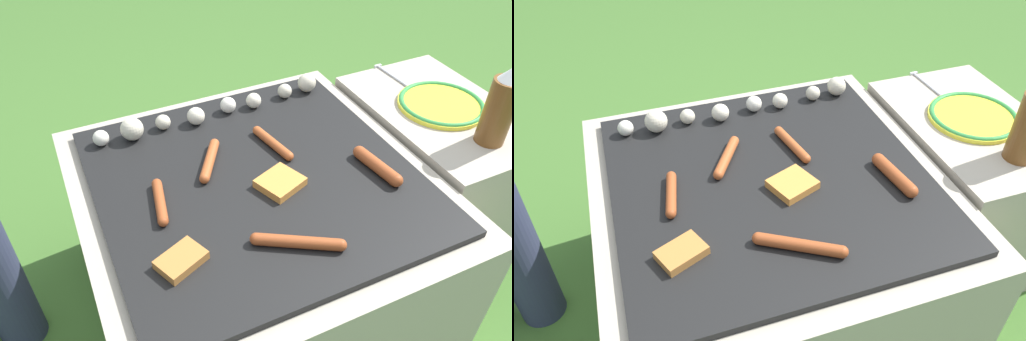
# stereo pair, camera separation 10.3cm
# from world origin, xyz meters

# --- Properties ---
(ground_plane) EXTENTS (14.00, 14.00, 0.00)m
(ground_plane) POSITION_xyz_m (0.00, 0.00, 0.00)
(ground_plane) COLOR #3D6628
(grill) EXTENTS (0.83, 0.83, 0.45)m
(grill) POSITION_xyz_m (0.00, 0.00, 0.22)
(grill) COLOR #A89E8C
(grill) RESTS_ON ground_plane
(side_ledge) EXTENTS (0.36, 0.56, 0.45)m
(side_ledge) POSITION_xyz_m (0.61, 0.04, 0.22)
(side_ledge) COLOR #A89E8C
(side_ledge) RESTS_ON ground_plane
(sausage_front_right) EXTENTS (0.17, 0.11, 0.03)m
(sausage_front_right) POSITION_xyz_m (-0.02, -0.23, 0.46)
(sausage_front_right) COLOR #93421E
(sausage_front_right) RESTS_ON grill
(sausage_back_right) EXTENTS (0.10, 0.14, 0.02)m
(sausage_back_right) POSITION_xyz_m (-0.08, 0.09, 0.46)
(sausage_back_right) COLOR #A34C23
(sausage_back_right) RESTS_ON grill
(sausage_back_left) EXTENTS (0.05, 0.16, 0.02)m
(sausage_back_left) POSITION_xyz_m (0.09, 0.09, 0.46)
(sausage_back_left) COLOR #A34C23
(sausage_back_left) RESTS_ON grill
(sausage_front_center) EXTENTS (0.05, 0.16, 0.03)m
(sausage_front_center) POSITION_xyz_m (0.27, -0.10, 0.46)
(sausage_front_center) COLOR #93421E
(sausage_front_center) RESTS_ON grill
(sausage_mid_left) EXTENTS (0.05, 0.15, 0.02)m
(sausage_mid_left) POSITION_xyz_m (-0.23, 0.00, 0.46)
(sausage_mid_left) COLOR #93421E
(sausage_mid_left) RESTS_ON grill
(bread_slice_right) EXTENTS (0.11, 0.10, 0.02)m
(bread_slice_right) POSITION_xyz_m (-0.24, -0.17, 0.46)
(bread_slice_right) COLOR #B27033
(bread_slice_right) RESTS_ON grill
(bread_slice_center) EXTENTS (0.12, 0.11, 0.02)m
(bread_slice_center) POSITION_xyz_m (0.04, -0.05, 0.46)
(bread_slice_center) COLOR #D18438
(bread_slice_center) RESTS_ON grill
(mushroom_row) EXTENTS (0.65, 0.08, 0.06)m
(mushroom_row) POSITION_xyz_m (-0.01, 0.28, 0.47)
(mushroom_row) COLOR silver
(mushroom_row) RESTS_ON grill
(plate_colorful) EXTENTS (0.24, 0.24, 0.02)m
(plate_colorful) POSITION_xyz_m (0.61, 0.06, 0.46)
(plate_colorful) COLOR yellow
(plate_colorful) RESTS_ON side_ledge
(fork_utensil) EXTENTS (0.02, 0.18, 0.01)m
(fork_utensil) POSITION_xyz_m (0.59, 0.25, 0.45)
(fork_utensil) COLOR silver
(fork_utensil) RESTS_ON side_ledge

